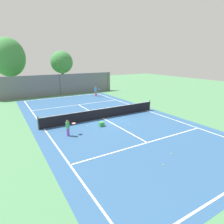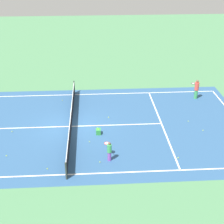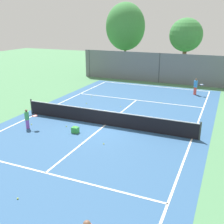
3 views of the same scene
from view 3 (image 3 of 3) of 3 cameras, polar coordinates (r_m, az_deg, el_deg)
ground_plane at (r=17.78m, az=-1.42°, el=-2.76°), size 80.00×80.00×0.00m
court_surface at (r=17.78m, az=-1.42°, el=-2.75°), size 13.00×25.00×0.01m
tennis_net at (r=17.60m, az=-1.43°, el=-1.21°), size 11.90×0.10×1.10m
perimeter_fence at (r=30.25m, az=9.84°, el=9.05°), size 18.00×0.12×3.20m
tree_0 at (r=33.92m, az=15.20°, el=15.22°), size 3.84×3.84×6.80m
tree_1 at (r=37.38m, az=2.84°, el=17.38°), size 5.07×5.48×8.75m
player_0 at (r=26.09m, az=17.08°, el=5.14°), size 0.90×0.55×1.49m
player_2 at (r=17.84m, az=-17.27°, el=-1.32°), size 0.85×0.46×1.25m
ball_crate at (r=16.69m, az=-7.69°, el=-3.73°), size 0.40×0.32×0.43m
tennis_ball_0 at (r=21.09m, az=-12.33°, el=0.37°), size 0.07×0.07×0.07m
tennis_ball_1 at (r=22.44m, az=-5.40°, el=1.83°), size 0.07×0.07×0.07m
tennis_ball_2 at (r=24.86m, az=-3.38°, el=3.54°), size 0.07×0.07×0.07m
tennis_ball_3 at (r=18.58m, az=-16.48°, el=-2.49°), size 0.07×0.07×0.07m
tennis_ball_4 at (r=11.48m, az=-19.12°, el=-16.73°), size 0.07×0.07×0.07m
tennis_ball_6 at (r=17.40m, az=13.14°, el=-3.64°), size 0.07×0.07×0.07m
tennis_ball_8 at (r=21.45m, az=1.83°, el=1.11°), size 0.07×0.07×0.07m
tennis_ball_9 at (r=24.53m, az=-4.34°, el=3.32°), size 0.07×0.07×0.07m
tennis_ball_10 at (r=15.09m, az=-1.74°, el=-6.68°), size 0.07×0.07×0.07m
tennis_ball_11 at (r=22.88m, az=10.24°, el=1.94°), size 0.07×0.07×0.07m
tennis_ball_12 at (r=17.74m, az=-9.53°, el=-2.97°), size 0.07×0.07×0.07m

